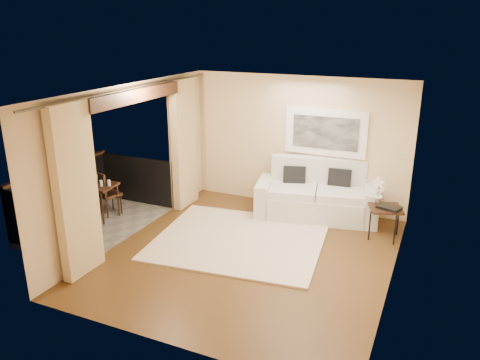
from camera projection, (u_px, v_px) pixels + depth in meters
The scene contains 18 objects.
floor at pixel (249, 255), 7.78m from camera, with size 5.00×5.00×0.00m, color brown.
room_shell at pixel (133, 95), 7.80m from camera, with size 5.00×6.40×5.00m.
balcony at pixel (92, 214), 9.00m from camera, with size 1.81×2.60×1.17m.
curtains at pixel (139, 163), 8.17m from camera, with size 0.16×4.80×2.64m.
artwork at pixel (325, 133), 9.18m from camera, with size 1.62×0.07×0.92m.
rug at pixel (239, 240), 8.27m from camera, with size 2.88×2.50×0.04m, color beige.
sofa at pixel (316, 197), 9.26m from camera, with size 2.48×1.46×1.12m.
side_table at pixel (385, 210), 8.24m from camera, with size 0.68×0.68×0.58m.
tray at pixel (389, 207), 8.15m from camera, with size 0.38×0.28×0.05m, color black.
orchid at pixel (378, 190), 8.35m from camera, with size 0.25×0.17×0.48m, color white.
bistro_table at pixel (99, 189), 9.07m from camera, with size 0.64×0.64×0.69m.
balcony_chair_far at pixel (105, 191), 9.23m from camera, with size 0.50×0.50×0.91m.
balcony_chair_near at pixel (68, 208), 8.39m from camera, with size 0.48×0.49×0.90m.
ice_bucket at pixel (97, 178), 9.15m from camera, with size 0.18×0.18×0.20m, color white.
candle at pixel (104, 182), 9.11m from camera, with size 0.06×0.06×0.07m, color red.
vase at pixel (92, 182), 8.91m from camera, with size 0.04×0.04×0.18m, color silver.
glass_a at pixel (101, 183), 8.95m from camera, with size 0.06×0.06×0.12m, color silver.
glass_b at pixel (109, 183), 8.97m from camera, with size 0.06×0.06×0.12m, color silver.
Camera 1 is at (2.70, -6.44, 3.66)m, focal length 35.00 mm.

